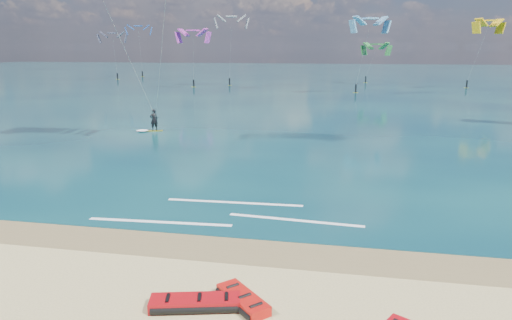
% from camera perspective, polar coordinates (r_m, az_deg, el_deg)
% --- Properties ---
extents(ground, '(320.00, 320.00, 0.00)m').
position_cam_1_polar(ground, '(53.44, 3.69, 5.88)').
color(ground, tan).
rests_on(ground, ground).
extents(wet_sand_strip, '(320.00, 2.40, 0.01)m').
position_cam_1_polar(wet_sand_strip, '(18.35, -10.75, -10.26)').
color(wet_sand_strip, brown).
rests_on(wet_sand_strip, ground).
extents(sea, '(320.00, 200.00, 0.04)m').
position_cam_1_polar(sea, '(116.94, 7.57, 10.16)').
color(sea, '#0A2A3B').
rests_on(sea, ground).
extents(packed_kite_left, '(2.99, 1.68, 0.38)m').
position_cam_1_polar(packed_kite_left, '(14.20, -7.61, -17.84)').
color(packed_kite_left, '#B30910').
rests_on(packed_kite_left, ground).
extents(packed_kite_mid, '(2.24, 2.26, 0.37)m').
position_cam_1_polar(packed_kite_mid, '(14.26, -1.65, -17.57)').
color(packed_kite_mid, red).
rests_on(packed_kite_mid, ground).
extents(kitesurfer_main, '(9.14, 10.04, 17.18)m').
position_cam_1_polar(kitesurfer_main, '(37.53, -14.29, 15.66)').
color(kitesurfer_main, '#C8CC18').
rests_on(kitesurfer_main, sea).
extents(shoreline_foam, '(12.00, 3.63, 0.01)m').
position_cam_1_polar(shoreline_foam, '(20.98, -3.40, -6.76)').
color(shoreline_foam, white).
rests_on(shoreline_foam, ground).
extents(distant_kites, '(81.53, 37.34, 12.96)m').
position_cam_1_polar(distant_kites, '(91.55, 0.06, 12.81)').
color(distant_kites, yellow).
rests_on(distant_kites, ground).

